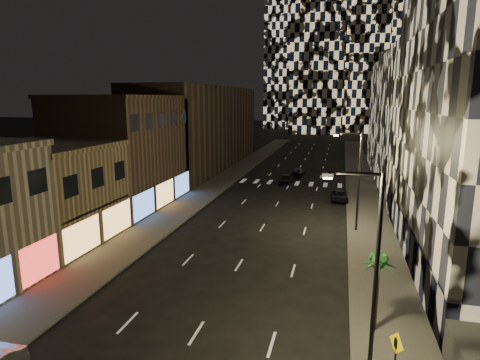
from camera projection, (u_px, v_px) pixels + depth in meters
The scene contains 16 objects.
sidewalk_left at pixel (224, 179), 60.43m from camera, with size 4.00×120.00×0.15m, color #47443F.
sidewalk_right at pixel (362, 186), 55.62m from camera, with size 4.00×120.00×0.15m, color #47443F.
curb_left at pixel (238, 180), 59.93m from camera, with size 0.20×120.00×0.15m, color #4C4C47.
curb_right at pixel (346, 185), 56.13m from camera, with size 0.20×120.00×0.15m, color #4C4C47.
retail_tan at pixel (47, 196), 33.79m from camera, with size 10.00×10.00×8.00m, color #867250.
retail_brown at pixel (123, 153), 45.26m from camera, with size 10.00×15.00×12.00m, color #493829.
retail_filler_left at pixel (202, 128), 70.22m from camera, with size 10.00×40.00×14.00m, color #493829.
midrise_base at pixel (409, 239), 30.57m from camera, with size 0.60×25.00×3.00m, color #383838.
midrise_filler_right at pixel (436, 120), 58.07m from camera, with size 16.00×40.00×18.00m, color #232326.
streetlight_near at pixel (371, 260), 16.97m from camera, with size 2.55×0.25×9.00m.
streetlight_far at pixel (356, 174), 35.97m from camera, with size 2.55×0.25×9.00m.
car_dark_midlane at pixel (286, 179), 57.63m from camera, with size 1.56×3.87×1.32m, color black.
car_dark_oncoming at pixel (298, 172), 63.28m from camera, with size 1.71×4.21×1.22m, color black.
car_dark_rightlane at pixel (339, 196), 47.80m from camera, with size 1.95×4.22×1.17m, color black.
ped_sign at pixel (396, 353), 16.04m from camera, with size 0.43×0.88×2.82m.
palm_tree at pixel (378, 267), 20.42m from camera, with size 2.15×2.10×4.21m.
Camera 1 is at (6.88, -6.82, 12.08)m, focal length 30.00 mm.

